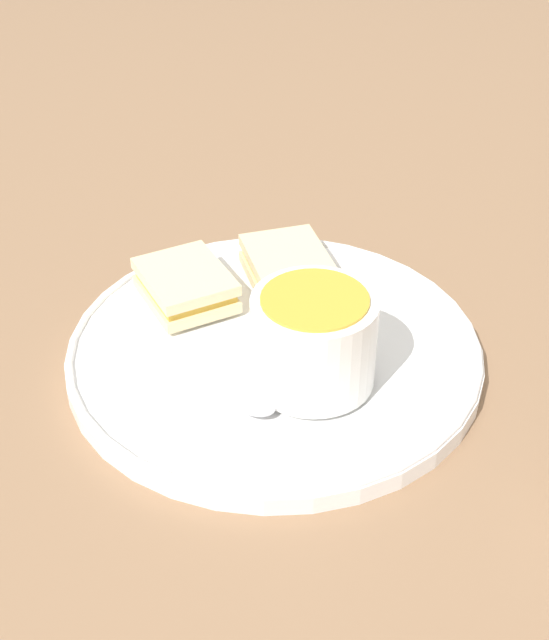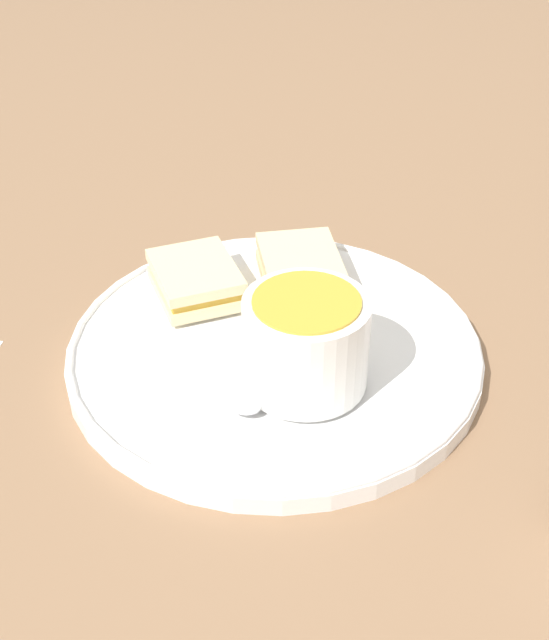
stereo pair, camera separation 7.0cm
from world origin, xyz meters
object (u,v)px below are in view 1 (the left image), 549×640
sandwich_half_far (186,285)px  spoon (241,399)px  sandwich_half_near (287,265)px  soup_bowl (314,339)px

sandwich_half_far → spoon: bearing=-134.3°
sandwich_half_near → spoon: bearing=-167.1°
sandwich_half_near → soup_bowl: bearing=-147.8°
soup_bowl → spoon: (-0.05, 0.04, -0.03)m
soup_bowl → sandwich_half_near: (0.12, 0.07, -0.02)m
sandwich_half_near → sandwich_half_far: size_ratio=1.00×
soup_bowl → spoon: size_ratio=0.73×
soup_bowl → sandwich_half_near: bearing=32.2°
spoon → sandwich_half_far: sandwich_half_far is taller
spoon → soup_bowl: bearing=60.6°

